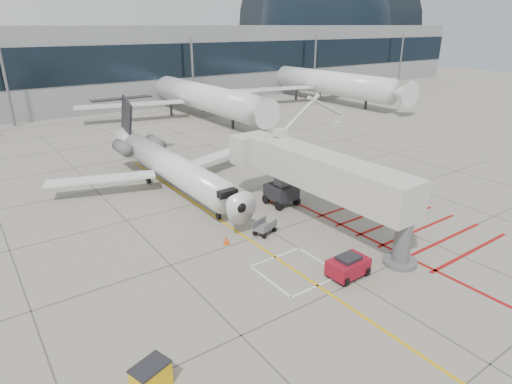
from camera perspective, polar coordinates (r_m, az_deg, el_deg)
ground_plane at (r=28.63m, az=7.05°, el=-8.26°), size 260.00×260.00×0.00m
regional_jet at (r=37.40m, az=-10.11°, el=4.61°), size 21.18×26.70×7.00m
jet_bridge at (r=30.87m, az=10.20°, el=1.23°), size 8.71×18.17×7.24m
pushback_tug at (r=26.41m, az=12.17°, el=-9.56°), size 2.47×1.58×1.42m
spill_bin at (r=19.54m, az=-13.83°, el=-22.87°), size 1.69×1.38×1.27m
baggage_cart at (r=30.83m, az=1.17°, el=-4.70°), size 1.93×1.54×1.06m
ground_power_unit at (r=37.46m, az=12.80°, el=0.53°), size 2.73×1.59×2.16m
cone_nose at (r=29.62m, az=-3.97°, el=-6.43°), size 0.41×0.41×0.57m
cone_side at (r=36.34m, az=2.14°, el=-1.02°), size 0.34×0.34×0.47m
terminal_building at (r=92.46m, az=-18.99°, el=15.90°), size 180.00×28.00×14.00m
terminal_glass_band at (r=79.10m, az=-15.89°, el=16.21°), size 180.00×0.10×6.00m
terminal_dome at (r=123.91m, az=9.94°, el=21.06°), size 40.00×28.00×28.00m
bg_aircraft_c at (r=72.42m, az=-8.58°, el=14.85°), size 36.73×40.81×12.24m
bg_aircraft_d at (r=88.31m, az=8.13°, el=16.28°), size 39.19×43.54×13.06m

